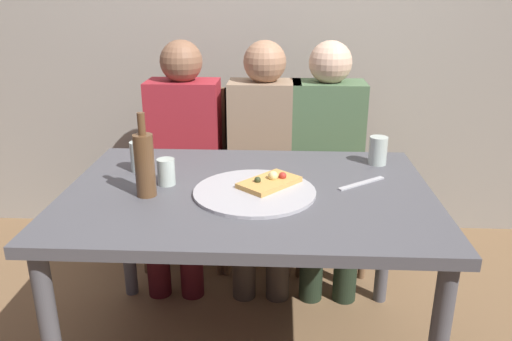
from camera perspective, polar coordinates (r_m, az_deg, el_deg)
back_wall at (r=2.93m, az=0.70°, el=17.96°), size 6.00×0.10×2.60m
dining_table at (r=1.85m, az=-0.87°, el=-4.47°), size 1.32×0.93×0.72m
pizza_tray at (r=1.78m, az=-0.16°, el=-2.44°), size 0.43×0.43×0.01m
pizza_slice_last at (r=1.82m, az=1.57°, el=-1.26°), size 0.24×0.25×0.05m
wine_bottle at (r=1.76m, az=-12.51°, el=0.76°), size 0.07×0.07×0.30m
tumbler_near at (r=1.87m, az=-10.14°, el=-0.15°), size 0.07×0.07×0.10m
tumbler_far at (r=2.03m, az=-13.15°, el=1.54°), size 0.07×0.07×0.12m
wine_glass at (r=2.12m, az=13.66°, el=2.21°), size 0.07×0.07×0.12m
table_knife at (r=1.90m, az=11.86°, el=-1.43°), size 0.19×0.15×0.01m
chair_left at (r=2.74m, az=-7.66°, el=0.82°), size 0.44×0.44×0.90m
chair_middle at (r=2.69m, az=0.97°, el=0.68°), size 0.44×0.44×0.90m
chair_right at (r=2.70m, az=7.74°, el=0.56°), size 0.44×0.44×0.90m
guest_in_sweater at (r=2.56m, az=-8.38°, el=2.40°), size 0.36×0.56×1.17m
guest_in_beanie at (r=2.51m, az=0.87°, el=2.29°), size 0.36×0.56×1.17m
guest_by_wall at (r=2.52m, az=8.14°, el=2.16°), size 0.36×0.56×1.17m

